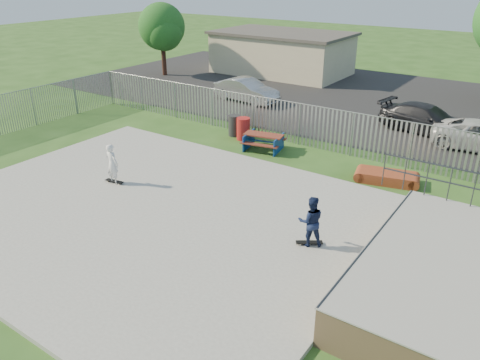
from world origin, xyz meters
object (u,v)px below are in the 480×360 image
Objects in this scene: trash_bin_red at (243,129)px; car_silver at (246,90)px; car_dark at (426,119)px; funbox at (387,177)px; picnic_table at (264,142)px; tree_left at (162,27)px; skater_white at (112,164)px; trash_bin_grey at (235,125)px; skater_navy at (311,221)px.

car_silver reaches higher than trash_bin_red.
trash_bin_red is 0.23× the size of car_dark.
trash_bin_red is (-7.49, 0.98, 0.34)m from funbox.
picnic_table is 0.47× the size of car_silver.
tree_left reaches higher than funbox.
tree_left is (-13.62, 9.05, 3.11)m from trash_bin_red.
picnic_table is 0.91× the size of funbox.
car_dark is 15.72m from skater_white.
skater_navy is (7.86, -7.27, 0.41)m from trash_bin_grey.
trash_bin_red is at bearing 145.85° from picnic_table.
skater_navy is at bearing -60.14° from picnic_table.
picnic_table is 0.43× the size of car_dark.
car_dark is at bearing 39.72° from picnic_table.
trash_bin_red reaches higher than picnic_table.
picnic_table is at bearing -22.75° from trash_bin_red.
car_silver is 17.07m from skater_navy.
skater_navy is (0.10, -13.17, 0.22)m from car_dark.
skater_navy and skater_white have the same top height.
car_silver is at bearing 117.67° from picnic_table.
funbox is 2.06× the size of trash_bin_red.
trash_bin_red is 10.05m from skater_navy.
skater_white reaches higher than trash_bin_red.
skater_navy is at bearing -134.37° from car_silver.
trash_bin_grey is 0.19× the size of tree_left.
funbox is 7.57m from trash_bin_red.
car_dark is at bearing -83.89° from car_silver.
trash_bin_red is at bearing -19.38° from trash_bin_grey.
car_silver is (-3.84, 6.02, 0.19)m from trash_bin_red.
funbox is at bearing -127.86° from skater_navy.
funbox is 2.14× the size of trash_bin_grey.
skater_white reaches higher than picnic_table.
car_dark is at bearing -124.31° from skater_navy.
picnic_table is 8.49m from skater_navy.
car_dark is (7.75, 5.89, 0.19)m from trash_bin_grey.
picnic_table is 1.30× the size of skater_navy.
skater_white is at bearing -52.47° from tree_left.
picnic_table is 7.18m from skater_white.
tree_left reaches higher than trash_bin_red.
car_dark is at bearing -8.01° from tree_left.
picnic_table is 18.34m from tree_left.
skater_navy reaches higher than picnic_table.
tree_left is at bearing 146.41° from trash_bin_red.
tree_left is at bearing 92.62° from car_dark.
car_silver is at bearing 101.26° from car_dark.
trash_bin_grey is 0.67× the size of skater_navy.
trash_bin_red is at bearing 141.62° from car_dark.
funbox is 7.15m from car_dark.
car_silver is at bearing -75.93° from skater_white.
car_dark reaches higher than picnic_table.
skater_navy reaches higher than car_silver.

